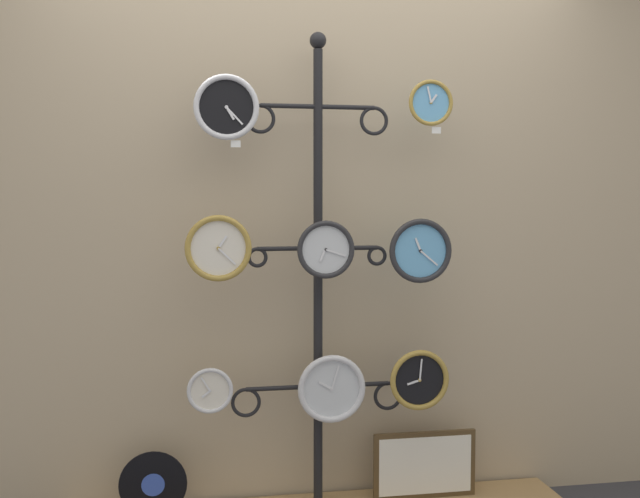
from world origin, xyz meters
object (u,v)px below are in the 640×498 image
(clock_top_left, at_px, (226,107))
(clock_top_right, at_px, (430,103))
(clock_bottom_center, at_px, (332,389))
(vinyl_record, at_px, (153,485))
(clock_middle_center, at_px, (326,250))
(clock_bottom_right, at_px, (419,380))
(clock_middle_left, at_px, (218,248))
(picture_frame, at_px, (425,465))
(clock_bottom_left, at_px, (210,390))
(clock_middle_right, at_px, (420,251))
(display_stand, at_px, (318,355))

(clock_top_left, relative_size, clock_top_right, 1.35)
(clock_bottom_center, relative_size, vinyl_record, 1.03)
(clock_top_left, bearing_deg, clock_middle_center, -1.21)
(clock_bottom_right, bearing_deg, clock_middle_left, 179.17)
(picture_frame, bearing_deg, clock_bottom_center, -171.75)
(clock_middle_left, xyz_separation_m, clock_bottom_left, (-0.04, 0.02, -0.60))
(clock_middle_center, height_order, picture_frame, clock_middle_center)
(clock_bottom_left, xyz_separation_m, clock_bottom_center, (0.52, -0.01, -0.01))
(clock_bottom_center, xyz_separation_m, picture_frame, (0.44, 0.06, -0.38))
(clock_middle_right, bearing_deg, clock_top_right, 21.33)
(clock_bottom_center, bearing_deg, vinyl_record, 175.39)
(display_stand, height_order, clock_middle_left, display_stand)
(clock_middle_left, relative_size, clock_middle_right, 0.98)
(clock_top_right, bearing_deg, clock_middle_right, -158.67)
(picture_frame, bearing_deg, clock_bottom_right, -123.12)
(clock_middle_left, xyz_separation_m, vinyl_record, (-0.28, 0.07, -1.00))
(clock_top_left, bearing_deg, clock_middle_right, 0.04)
(clock_bottom_left, bearing_deg, clock_bottom_center, -0.74)
(clock_top_left, distance_m, clock_bottom_right, 1.42)
(display_stand, bearing_deg, picture_frame, -2.43)
(clock_middle_left, relative_size, picture_frame, 0.58)
(clock_bottom_center, xyz_separation_m, vinyl_record, (-0.76, 0.06, -0.39))
(clock_bottom_left, distance_m, clock_bottom_center, 0.52)
(clock_middle_left, relative_size, clock_middle_center, 1.12)
(clock_top_right, bearing_deg, clock_bottom_right, -145.59)
(clock_middle_left, relative_size, clock_bottom_center, 0.93)
(display_stand, height_order, clock_bottom_center, display_stand)
(clock_top_right, bearing_deg, clock_middle_center, -176.67)
(clock_top_right, relative_size, picture_frame, 0.42)
(display_stand, xyz_separation_m, vinyl_record, (-0.71, -0.02, -0.52))
(display_stand, xyz_separation_m, clock_top_left, (-0.39, -0.09, 1.06))
(clock_bottom_center, bearing_deg, clock_middle_center, -148.64)
(vinyl_record, distance_m, picture_frame, 1.20)
(clock_middle_center, bearing_deg, clock_middle_right, 1.26)
(clock_bottom_left, xyz_separation_m, vinyl_record, (-0.24, 0.05, -0.41))
(clock_bottom_left, bearing_deg, vinyl_record, 167.27)
(picture_frame, bearing_deg, display_stand, 177.57)
(clock_top_left, xyz_separation_m, clock_bottom_left, (-0.08, 0.02, -1.17))
(clock_top_left, relative_size, clock_middle_left, 0.98)
(clock_bottom_center, bearing_deg, clock_top_right, 1.22)
(clock_bottom_center, bearing_deg, display_stand, 117.53)
(clock_top_left, height_order, clock_middle_left, clock_top_left)
(clock_top_right, relative_size, clock_bottom_center, 0.67)
(clock_top_right, bearing_deg, clock_middle_left, -178.64)
(clock_middle_left, distance_m, clock_bottom_left, 0.60)
(clock_top_right, height_order, picture_frame, clock_top_right)
(clock_middle_left, distance_m, vinyl_record, 1.04)
(picture_frame, bearing_deg, clock_top_left, -175.26)
(clock_top_left, distance_m, clock_middle_left, 0.58)
(picture_frame, bearing_deg, vinyl_record, -179.86)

